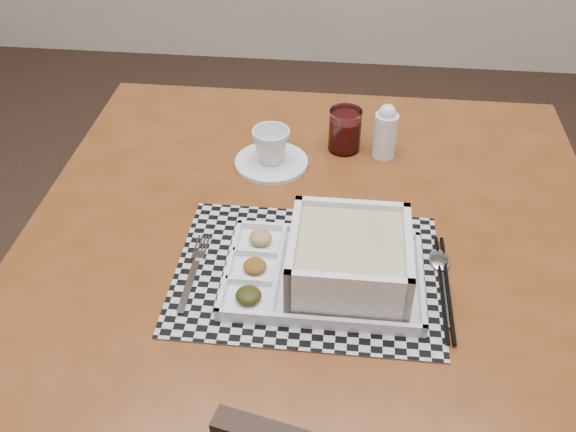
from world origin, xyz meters
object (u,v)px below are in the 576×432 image
at_px(serving_tray, 342,264).
at_px(cup, 271,146).
at_px(dining_table, 314,265).
at_px(juice_glass, 345,132).
at_px(creamer_bottle, 385,132).

height_order(serving_tray, cup, serving_tray).
bearing_deg(cup, serving_tray, -39.88).
relative_size(dining_table, serving_tray, 3.28).
relative_size(cup, juice_glass, 0.85).
height_order(dining_table, creamer_bottle, creamer_bottle).
xyz_separation_m(serving_tray, cup, (-0.16, 0.33, 0.00)).
height_order(dining_table, serving_tray, serving_tray).
bearing_deg(creamer_bottle, dining_table, -114.74).
bearing_deg(juice_glass, serving_tray, -88.50).
distance_m(dining_table, juice_glass, 0.31).
bearing_deg(serving_tray, dining_table, 112.60).
height_order(juice_glass, creamer_bottle, creamer_bottle).
distance_m(cup, creamer_bottle, 0.24).
height_order(cup, creamer_bottle, creamer_bottle).
relative_size(juice_glass, creamer_bottle, 0.76).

